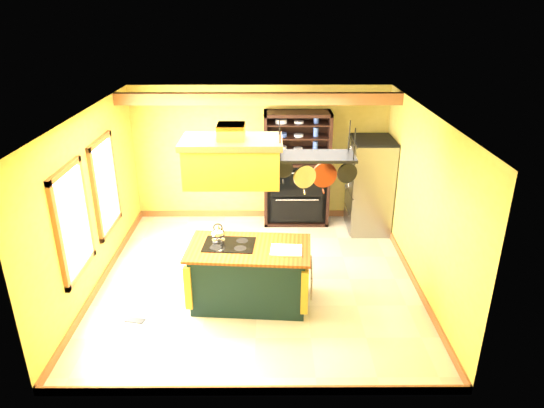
{
  "coord_description": "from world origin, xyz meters",
  "views": [
    {
      "loc": [
        0.19,
        -6.75,
        4.17
      ],
      "look_at": [
        0.23,
        0.3,
        1.2
      ],
      "focal_mm": 32.0,
      "sensor_mm": 36.0,
      "label": 1
    }
  ],
  "objects_px": {
    "refrigerator": "(369,187)",
    "hutch": "(296,181)",
    "range_hood": "(232,159)",
    "kitchen_island": "(249,274)",
    "pot_rack": "(315,163)"
  },
  "relations": [
    {
      "from": "range_hood",
      "to": "kitchen_island",
      "type": "bearing_deg",
      "value": 0.27
    },
    {
      "from": "refrigerator",
      "to": "hutch",
      "type": "height_order",
      "value": "hutch"
    },
    {
      "from": "refrigerator",
      "to": "hutch",
      "type": "bearing_deg",
      "value": 165.51
    },
    {
      "from": "kitchen_island",
      "to": "range_hood",
      "type": "relative_size",
      "value": 1.38
    },
    {
      "from": "kitchen_island",
      "to": "range_hood",
      "type": "distance_m",
      "value": 1.77
    },
    {
      "from": "kitchen_island",
      "to": "range_hood",
      "type": "bearing_deg",
      "value": -175.49
    },
    {
      "from": "pot_rack",
      "to": "refrigerator",
      "type": "distance_m",
      "value": 3.12
    },
    {
      "from": "refrigerator",
      "to": "hutch",
      "type": "relative_size",
      "value": 0.79
    },
    {
      "from": "range_hood",
      "to": "hutch",
      "type": "distance_m",
      "value": 3.34
    },
    {
      "from": "kitchen_island",
      "to": "hutch",
      "type": "relative_size",
      "value": 0.81
    },
    {
      "from": "range_hood",
      "to": "hutch",
      "type": "bearing_deg",
      "value": 70.41
    },
    {
      "from": "pot_rack",
      "to": "kitchen_island",
      "type": "bearing_deg",
      "value": -179.87
    },
    {
      "from": "kitchen_island",
      "to": "pot_rack",
      "type": "xyz_separation_m",
      "value": [
        0.91,
        0.0,
        1.71
      ]
    },
    {
      "from": "range_hood",
      "to": "hutch",
      "type": "relative_size",
      "value": 0.59
    },
    {
      "from": "kitchen_island",
      "to": "range_hood",
      "type": "height_order",
      "value": "range_hood"
    }
  ]
}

